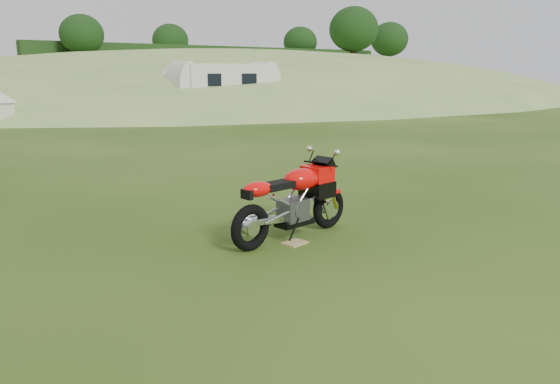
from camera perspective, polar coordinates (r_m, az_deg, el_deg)
ground at (r=5.77m, az=2.73°, el=-8.79°), size 120.00×120.00×0.00m
hillside at (r=52.01m, az=-5.22°, el=10.17°), size 80.00×64.00×8.00m
hedgerow at (r=52.01m, az=-5.22°, el=10.17°), size 36.00×1.20×8.60m
sport_motorcycle at (r=6.88m, az=1.28°, el=-0.37°), size 1.91×0.69×1.12m
plywood_board at (r=6.80m, az=1.54°, el=-5.33°), size 0.32×0.27×0.02m
tent_right at (r=28.50m, az=-11.23°, el=10.64°), size 3.46×3.46×2.54m
caravan at (r=27.40m, az=-5.84°, el=10.69°), size 5.55×2.96×2.49m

